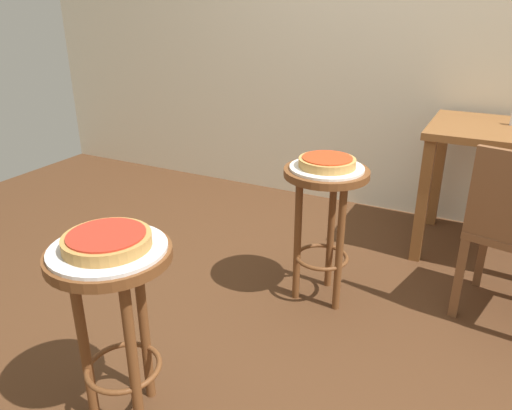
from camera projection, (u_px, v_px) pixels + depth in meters
name	position (u px, v px, depth m)	size (l,w,h in m)	color
ground_plane	(302.00, 328.00, 2.31)	(6.00, 6.00, 0.00)	#4C2D19
stool_foreground	(115.00, 298.00, 1.62)	(0.40, 0.40, 0.69)	brown
serving_plate_foreground	(108.00, 249.00, 1.55)	(0.37, 0.37, 0.01)	silver
pizza_foreground	(107.00, 240.00, 1.54)	(0.28, 0.28, 0.05)	#B78442
stool_middle	(325.00, 204.00, 2.35)	(0.40, 0.40, 0.69)	brown
serving_plate_middle	(327.00, 168.00, 2.28)	(0.35, 0.35, 0.01)	white
pizza_middle	(327.00, 162.00, 2.27)	(0.26, 0.26, 0.05)	tan
dining_table	(510.00, 153.00, 2.74)	(0.87, 0.67, 0.77)	brown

